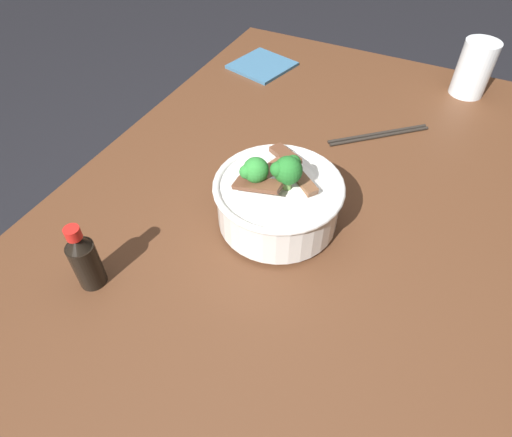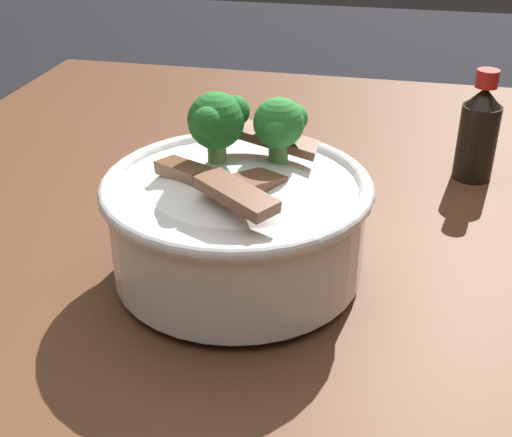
% 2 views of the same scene
% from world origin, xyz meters
% --- Properties ---
extents(ground, '(10.00, 10.00, 0.00)m').
position_xyz_m(ground, '(0.00, 0.00, 0.00)').
color(ground, black).
extents(dining_table, '(1.27, 0.84, 0.79)m').
position_xyz_m(dining_table, '(0.00, 0.00, 0.67)').
color(dining_table, '#56331E').
rests_on(dining_table, ground).
extents(rice_bowl, '(0.21, 0.21, 0.15)m').
position_xyz_m(rice_bowl, '(-0.07, 0.01, 0.85)').
color(rice_bowl, white).
rests_on(rice_bowl, dining_table).
extents(drinking_glass, '(0.08, 0.08, 0.13)m').
position_xyz_m(drinking_glass, '(0.53, -0.22, 0.85)').
color(drinking_glass, white).
rests_on(drinking_glass, dining_table).
extents(chopsticks_pair, '(0.16, 0.18, 0.01)m').
position_xyz_m(chopsticks_pair, '(0.26, -0.08, 0.79)').
color(chopsticks_pair, '#28231E').
rests_on(chopsticks_pair, dining_table).
extents(soy_sauce_bottle, '(0.04, 0.04, 0.12)m').
position_xyz_m(soy_sauce_bottle, '(-0.31, 0.21, 0.84)').
color(soy_sauce_bottle, black).
rests_on(soy_sauce_bottle, dining_table).
extents(folded_napkin, '(0.17, 0.17, 0.01)m').
position_xyz_m(folded_napkin, '(0.43, 0.28, 0.80)').
color(folded_napkin, '#386689').
rests_on(folded_napkin, dining_table).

